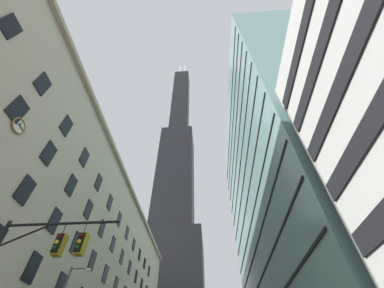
# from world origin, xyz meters

# --- Properties ---
(station_building) EXTENTS (16.55, 71.13, 28.67)m
(station_building) POSITION_xyz_m (-18.94, 29.56, 14.32)
(station_building) COLOR #BCAF93
(station_building) RESTS_ON ground
(dark_skyscraper) EXTENTS (26.32, 26.32, 216.49)m
(dark_skyscraper) POSITION_xyz_m (-11.73, 89.52, 64.38)
(dark_skyscraper) COLOR black
(dark_skyscraper) RESTS_ON ground
(glass_office_midrise) EXTENTS (14.38, 47.12, 54.88)m
(glass_office_midrise) POSITION_xyz_m (18.14, 30.42, 27.44)
(glass_office_midrise) COLOR gray
(glass_office_midrise) RESTS_ON ground
(traffic_signal_mast) EXTENTS (6.22, 0.63, 7.31)m
(traffic_signal_mast) POSITION_xyz_m (-4.49, 4.28, 5.28)
(traffic_signal_mast) COLOR black
(traffic_signal_mast) RESTS_ON sidewalk_left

